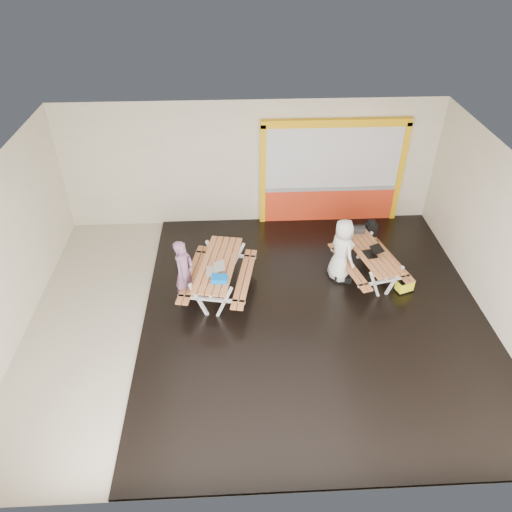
{
  "coord_description": "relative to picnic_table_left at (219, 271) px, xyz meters",
  "views": [
    {
      "loc": [
        -0.43,
        -7.84,
        7.4
      ],
      "look_at": [
        0.0,
        0.9,
        1.0
      ],
      "focal_mm": 33.96,
      "sensor_mm": 36.0,
      "label": 1
    }
  ],
  "objects": [
    {
      "name": "toolbox",
      "position": [
        3.44,
        1.24,
        0.2
      ],
      "size": [
        0.37,
        0.21,
        0.21
      ],
      "color": "black",
      "rests_on": "picnic_table_right"
    },
    {
      "name": "laptop_right",
      "position": [
        3.58,
        0.3,
        0.17
      ],
      "size": [
        0.45,
        0.42,
        0.17
      ],
      "color": "black",
      "rests_on": "picnic_table_right"
    },
    {
      "name": "kiosk",
      "position": [
        3.05,
        3.08,
        0.79
      ],
      "size": [
        3.88,
        0.16,
        3.0
      ],
      "color": "red",
      "rests_on": "room"
    },
    {
      "name": "fluke_bag",
      "position": [
        4.31,
        -0.2,
        -0.44
      ],
      "size": [
        0.45,
        0.37,
        0.34
      ],
      "color": "black",
      "rests_on": "deck"
    },
    {
      "name": "picnic_table_right",
      "position": [
        3.59,
        0.4,
        -0.06
      ],
      "size": [
        1.74,
        2.2,
        0.78
      ],
      "color": "#B67346",
      "rests_on": "deck"
    },
    {
      "name": "blue_pouch",
      "position": [
        0.04,
        -0.61,
        0.25
      ],
      "size": [
        0.36,
        0.26,
        0.1
      ],
      "primitive_type": "cube",
      "rotation": [
        0.0,
        0.0,
        -0.07
      ],
      "color": "blue",
      "rests_on": "picnic_table_left"
    },
    {
      "name": "laptop_left",
      "position": [
        -0.07,
        -0.29,
        0.26
      ],
      "size": [
        0.43,
        0.4,
        0.18
      ],
      "color": "silver",
      "rests_on": "picnic_table_left"
    },
    {
      "name": "deck",
      "position": [
        2.1,
        -0.85,
        -0.63
      ],
      "size": [
        7.5,
        7.98,
        0.05
      ],
      "primitive_type": "cube",
      "color": "black",
      "rests_on": "room"
    },
    {
      "name": "person_right",
      "position": [
        2.89,
        0.42,
        0.16
      ],
      "size": [
        0.78,
        0.93,
        1.62
      ],
      "primitive_type": "imported",
      "rotation": [
        0.0,
        0.0,
        1.97
      ],
      "color": "white",
      "rests_on": "deck"
    },
    {
      "name": "person_left",
      "position": [
        -0.74,
        -0.32,
        0.24
      ],
      "size": [
        0.57,
        0.67,
        1.57
      ],
      "primitive_type": "imported",
      "rotation": [
        0.0,
        0.0,
        1.17
      ],
      "color": "slate",
      "rests_on": "deck"
    },
    {
      "name": "picnic_table_left",
      "position": [
        0.0,
        0.0,
        0.0
      ],
      "size": [
        1.84,
        2.39,
        0.86
      ],
      "color": "#B67346",
      "rests_on": "deck"
    },
    {
      "name": "room",
      "position": [
        0.85,
        -0.85,
        1.09
      ],
      "size": [
        10.02,
        8.02,
        3.52
      ],
      "color": "beige",
      "rests_on": "ground"
    },
    {
      "name": "backpack",
      "position": [
        3.84,
        1.48,
        0.05
      ],
      "size": [
        0.32,
        0.25,
        0.48
      ],
      "color": "black",
      "rests_on": "picnic_table_right"
    },
    {
      "name": "dark_case",
      "position": [
        2.96,
        0.29,
        -0.53
      ],
      "size": [
        0.45,
        0.37,
        0.15
      ],
      "primitive_type": "cube",
      "rotation": [
        0.0,
        0.0,
        -0.19
      ],
      "color": "black",
      "rests_on": "deck"
    }
  ]
}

